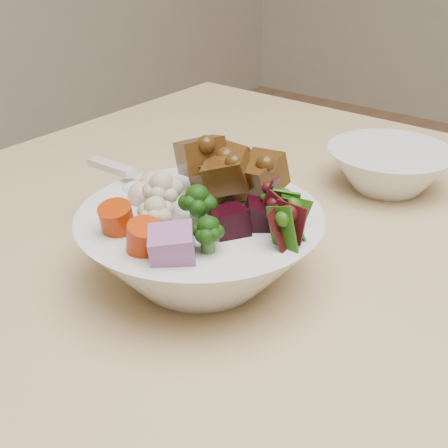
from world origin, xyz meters
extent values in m
cylinder|color=tan|center=(-0.87, 0.40, 0.39)|extent=(0.07, 0.07, 0.78)
sphere|color=black|center=(-0.50, -0.10, 0.90)|extent=(0.04, 0.04, 0.04)
sphere|color=beige|center=(-0.54, -0.11, 0.90)|extent=(0.04, 0.04, 0.04)
cube|color=black|center=(-0.45, -0.07, 0.90)|extent=(0.04, 0.04, 0.03)
cube|color=#975B92|center=(-0.48, -0.16, 0.90)|extent=(0.05, 0.05, 0.04)
cylinder|color=#B23504|center=(-0.55, -0.15, 0.90)|extent=(0.04, 0.04, 0.03)
sphere|color=#DCAC9A|center=(-0.57, -0.10, 0.89)|extent=(0.03, 0.03, 0.03)
ellipsoid|color=white|center=(-0.59, -0.08, 0.89)|extent=(0.05, 0.05, 0.02)
cube|color=white|center=(-0.65, -0.06, 0.89)|extent=(0.09, 0.04, 0.02)
camera|label=1|loc=(-0.18, -0.49, 1.15)|focal=50.00mm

